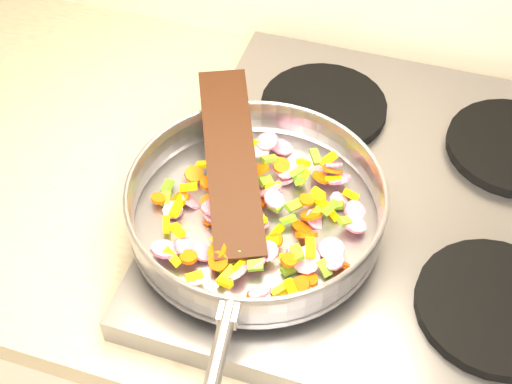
% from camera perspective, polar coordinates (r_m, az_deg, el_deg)
% --- Properties ---
extents(cooktop, '(0.60, 0.60, 0.04)m').
position_cam_1_polar(cooktop, '(1.00, 11.13, -1.26)').
color(cooktop, '#939399').
rests_on(cooktop, counter_top).
extents(grate_fl, '(0.19, 0.19, 0.02)m').
position_cam_1_polar(grate_fl, '(0.90, 1.06, -4.54)').
color(grate_fl, black).
rests_on(grate_fl, cooktop).
extents(grate_fr, '(0.19, 0.19, 0.02)m').
position_cam_1_polar(grate_fr, '(0.90, 18.60, -8.67)').
color(grate_fr, black).
rests_on(grate_fr, cooktop).
extents(grate_bl, '(0.19, 0.19, 0.02)m').
position_cam_1_polar(grate_bl, '(1.09, 5.43, 6.80)').
color(grate_bl, black).
rests_on(grate_bl, cooktop).
extents(saute_pan, '(0.37, 0.53, 0.06)m').
position_cam_1_polar(saute_pan, '(0.89, -0.02, -0.98)').
color(saute_pan, '#9E9EA5').
rests_on(saute_pan, grate_fl).
extents(vegetable_heap, '(0.28, 0.28, 0.05)m').
position_cam_1_polar(vegetable_heap, '(0.90, 0.44, -1.68)').
color(vegetable_heap, '#5D9A1E').
rests_on(vegetable_heap, saute_pan).
extents(wooden_spatula, '(0.17, 0.28, 0.07)m').
position_cam_1_polar(wooden_spatula, '(0.92, -2.04, 2.58)').
color(wooden_spatula, black).
rests_on(wooden_spatula, saute_pan).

